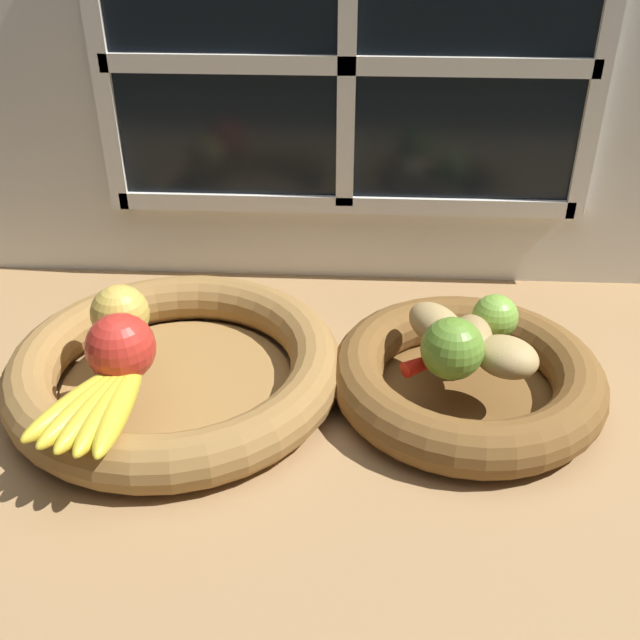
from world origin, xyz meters
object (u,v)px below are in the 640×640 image
fruit_bowl_right (467,378)px  apple_golden_left (120,313)px  potato_large (472,338)px  lime_near (452,349)px  potato_small (506,357)px  lime_far (495,317)px  banana_bunch_front (102,401)px  fruit_bowl_left (176,369)px  chili_pepper (457,351)px  potato_oblong (436,325)px  apple_red_front (121,348)px

fruit_bowl_right → apple_golden_left: (-39.57, 1.29, 6.49)cm
potato_large → lime_near: size_ratio=1.12×
potato_small → lime_far: (-0.19, 7.21, 0.58)cm
lime_near → potato_large: bearing=56.3°
apple_golden_left → lime_far: size_ratio=1.26×
banana_bunch_front → potato_small: potato_small is taller
fruit_bowl_left → chili_pepper: bearing=-1.2°
potato_oblong → potato_large: (3.67, -2.85, 0.09)cm
lime_far → lime_near: bearing=-125.8°
fruit_bowl_left → apple_golden_left: apple_golden_left is taller
banana_bunch_front → potato_oblong: size_ratio=2.07×
banana_bunch_front → apple_golden_left: bearing=97.6°
fruit_bowl_left → lime_near: lime_near is taller
apple_golden_left → chili_pepper: bearing=-3.0°
potato_small → lime_near: 6.07cm
fruit_bowl_right → banana_bunch_front: 39.95cm
fruit_bowl_left → apple_red_front: 9.94cm
potato_small → lime_near: bearing=-173.3°
banana_bunch_front → fruit_bowl_right: bearing=17.9°
apple_red_front → chili_pepper: (35.74, 5.44, -2.79)cm
fruit_bowl_right → potato_large: size_ratio=4.14×
potato_oblong → lime_far: 6.85cm
chili_pepper → lime_far: bearing=10.8°
apple_golden_left → potato_oblong: size_ratio=0.82×
apple_golden_left → chili_pepper: (38.00, -1.97, -2.43)cm
apple_red_front → lime_far: apple_red_front is taller
potato_large → fruit_bowl_left: bearing=180.0°
apple_red_front → fruit_bowl_left: bearing=58.4°
potato_oblong → potato_large: size_ratio=1.09×
potato_oblong → lime_far: (6.74, 1.10, 0.56)cm
potato_large → potato_small: (3.26, -3.26, -0.11)cm
banana_bunch_front → potato_oblong: bearing=23.8°
potato_large → potato_small: bearing=-45.0°
lime_near → banana_bunch_front: bearing=-166.8°
apple_golden_left → apple_red_front: 7.76cm
fruit_bowl_right → potato_small: 6.96cm
banana_bunch_front → chili_pepper: (36.20, 11.50, -0.44)cm
fruit_bowl_left → fruit_bowl_right: same height
fruit_bowl_left → chili_pepper: size_ratio=2.72×
fruit_bowl_left → lime_far: lime_far is taller
apple_red_front → potato_small: (40.58, 2.87, -1.63)cm
fruit_bowl_left → fruit_bowl_right: size_ratio=1.25×
banana_bunch_front → lime_near: lime_near is taller
fruit_bowl_left → chili_pepper: (31.97, -0.69, 4.08)cm
banana_bunch_front → potato_oblong: 37.29cm
potato_oblong → chili_pepper: potato_oblong is taller
lime_near → fruit_bowl_left: bearing=172.7°
apple_red_front → chili_pepper: 36.26cm
lime_far → chili_pepper: size_ratio=0.37×
banana_bunch_front → lime_far: 43.94cm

